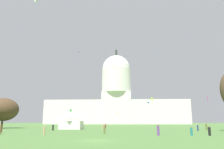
{
  "coord_description": "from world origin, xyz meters",
  "views": [
    {
      "loc": [
        3.52,
        -27.75,
        2.24
      ],
      "look_at": [
        -2.04,
        75.69,
        24.08
      ],
      "focal_mm": 35.93,
      "sensor_mm": 36.0,
      "label": 1
    }
  ],
  "objects_px": {
    "kite_green_low": "(71,110)",
    "kite_yellow_low": "(117,113)",
    "kite_lime_low": "(152,99)",
    "person_maroon_near_tree_east": "(105,126)",
    "kite_blue_low": "(148,103)",
    "kite_magenta_low": "(208,98)",
    "tree_west_mid": "(3,109)",
    "kite_turquoise_mid": "(136,98)",
    "event_tent": "(71,121)",
    "kite_orange_mid": "(96,98)",
    "person_maroon_edge_west": "(1,129)",
    "person_tan_front_right": "(103,126)",
    "person_olive_edge_east": "(0,130)",
    "kite_black_low": "(160,108)",
    "kite_cyan_high": "(155,53)",
    "person_navy_deep_crowd": "(198,128)",
    "kite_pink_mid": "(53,88)",
    "person_teal_mid_left": "(191,131)",
    "person_tan_aisle_center": "(44,131)",
    "person_olive_lawn_far_right": "(104,130)",
    "person_black_front_left": "(209,131)",
    "capitol_building": "(116,98)",
    "person_olive_near_tent": "(206,127)",
    "person_purple_front_center": "(158,131)",
    "kite_white_high": "(36,1)",
    "person_white_mid_right": "(198,126)",
    "person_black_mid_center": "(53,128)",
    "kite_gold_high": "(114,67)"
  },
  "relations": [
    {
      "from": "kite_green_low",
      "to": "kite_yellow_low",
      "type": "relative_size",
      "value": 1.24
    },
    {
      "from": "kite_white_high",
      "to": "tree_west_mid",
      "type": "bearing_deg",
      "value": -79.67
    },
    {
      "from": "person_navy_deep_crowd",
      "to": "person_olive_lawn_far_right",
      "type": "bearing_deg",
      "value": 16.22
    },
    {
      "from": "person_olive_near_tent",
      "to": "kite_blue_low",
      "type": "bearing_deg",
      "value": -5.37
    },
    {
      "from": "kite_cyan_high",
      "to": "kite_pink_mid",
      "type": "xyz_separation_m",
      "value": [
        -62.78,
        1.03,
        -21.18
      ]
    },
    {
      "from": "person_maroon_near_tree_east",
      "to": "kite_orange_mid",
      "type": "height_order",
      "value": "kite_orange_mid"
    },
    {
      "from": "person_black_mid_center",
      "to": "person_tan_front_right",
      "type": "bearing_deg",
      "value": -172.83
    },
    {
      "from": "person_black_front_left",
      "to": "kite_cyan_high",
      "type": "relative_size",
      "value": 0.55
    },
    {
      "from": "person_olive_edge_east",
      "to": "kite_pink_mid",
      "type": "xyz_separation_m",
      "value": [
        -21.22,
        94.03,
        21.39
      ]
    },
    {
      "from": "event_tent",
      "to": "kite_orange_mid",
      "type": "height_order",
      "value": "kite_orange_mid"
    },
    {
      "from": "kite_green_low",
      "to": "kite_lime_low",
      "type": "height_order",
      "value": "kite_lime_low"
    },
    {
      "from": "person_purple_front_center",
      "to": "person_maroon_near_tree_east",
      "type": "bearing_deg",
      "value": 176.36
    },
    {
      "from": "person_maroon_near_tree_east",
      "to": "kite_blue_low",
      "type": "xyz_separation_m",
      "value": [
        17.04,
        23.23,
        9.69
      ]
    },
    {
      "from": "person_maroon_near_tree_east",
      "to": "kite_cyan_high",
      "type": "relative_size",
      "value": 0.63
    },
    {
      "from": "person_maroon_edge_west",
      "to": "kite_magenta_low",
      "type": "xyz_separation_m",
      "value": [
        57.21,
        36.87,
        10.19
      ]
    },
    {
      "from": "person_maroon_near_tree_east",
      "to": "kite_white_high",
      "type": "xyz_separation_m",
      "value": [
        -25.49,
        -3.83,
        44.78
      ]
    },
    {
      "from": "event_tent",
      "to": "person_maroon_edge_west",
      "type": "distance_m",
      "value": 22.99
    },
    {
      "from": "person_navy_deep_crowd",
      "to": "kite_pink_mid",
      "type": "height_order",
      "value": "kite_pink_mid"
    },
    {
      "from": "tree_west_mid",
      "to": "person_black_front_left",
      "type": "distance_m",
      "value": 68.61
    },
    {
      "from": "person_white_mid_right",
      "to": "kite_magenta_low",
      "type": "relative_size",
      "value": 0.42
    },
    {
      "from": "person_olive_near_tent",
      "to": "kite_gold_high",
      "type": "distance_m",
      "value": 120.72
    },
    {
      "from": "person_navy_deep_crowd",
      "to": "kite_pink_mid",
      "type": "xyz_separation_m",
      "value": [
        -61.7,
        75.1,
        21.44
      ]
    },
    {
      "from": "kite_white_high",
      "to": "kite_black_low",
      "type": "bearing_deg",
      "value": 176.56
    },
    {
      "from": "person_olive_edge_east",
      "to": "kite_cyan_high",
      "type": "xyz_separation_m",
      "value": [
        41.56,
        93.0,
        42.57
      ]
    },
    {
      "from": "kite_blue_low",
      "to": "kite_magenta_low",
      "type": "bearing_deg",
      "value": -168.0
    },
    {
      "from": "kite_cyan_high",
      "to": "event_tent",
      "type": "bearing_deg",
      "value": -166.87
    },
    {
      "from": "person_tan_aisle_center",
      "to": "kite_orange_mid",
      "type": "bearing_deg",
      "value": 112.19
    },
    {
      "from": "kite_green_low",
      "to": "person_black_front_left",
      "type": "bearing_deg",
      "value": 160.15
    },
    {
      "from": "tree_west_mid",
      "to": "kite_cyan_high",
      "type": "relative_size",
      "value": 4.87
    },
    {
      "from": "tree_west_mid",
      "to": "kite_turquoise_mid",
      "type": "distance_m",
      "value": 109.8
    },
    {
      "from": "event_tent",
      "to": "person_maroon_near_tree_east",
      "type": "xyz_separation_m",
      "value": [
        9.6,
        8.72,
        -1.61
      ]
    },
    {
      "from": "person_tan_aisle_center",
      "to": "person_olive_lawn_far_right",
      "type": "relative_size",
      "value": 0.93
    },
    {
      "from": "kite_green_low",
      "to": "kite_turquoise_mid",
      "type": "relative_size",
      "value": 0.4
    },
    {
      "from": "kite_black_low",
      "to": "kite_cyan_high",
      "type": "bearing_deg",
      "value": 66.02
    },
    {
      "from": "person_black_front_left",
      "to": "person_tan_aisle_center",
      "type": "xyz_separation_m",
      "value": [
        -27.85,
        0.78,
        0.02
      ]
    },
    {
      "from": "capitol_building",
      "to": "person_navy_deep_crowd",
      "type": "relative_size",
      "value": 80.48
    },
    {
      "from": "person_maroon_near_tree_east",
      "to": "kite_green_low",
      "type": "distance_m",
      "value": 53.13
    },
    {
      "from": "person_teal_mid_left",
      "to": "person_olive_edge_east",
      "type": "bearing_deg",
      "value": -179.34
    },
    {
      "from": "kite_yellow_low",
      "to": "person_olive_edge_east",
      "type": "bearing_deg",
      "value": -102.82
    },
    {
      "from": "person_black_mid_center",
      "to": "kite_lime_low",
      "type": "distance_m",
      "value": 34.38
    },
    {
      "from": "kite_gold_high",
      "to": "person_olive_near_tent",
      "type": "bearing_deg",
      "value": 16.31
    },
    {
      "from": "event_tent",
      "to": "person_olive_near_tent",
      "type": "xyz_separation_m",
      "value": [
        37.67,
        -6.14,
        -1.62
      ]
    },
    {
      "from": "person_purple_front_center",
      "to": "person_olive_lawn_far_right",
      "type": "xyz_separation_m",
      "value": [
        -9.33,
        4.5,
        -0.03
      ]
    },
    {
      "from": "person_black_front_left",
      "to": "event_tent",
      "type": "bearing_deg",
      "value": -134.16
    },
    {
      "from": "person_teal_mid_left",
      "to": "kite_lime_low",
      "type": "relative_size",
      "value": 0.69
    },
    {
      "from": "person_tan_front_right",
      "to": "kite_blue_low",
      "type": "height_order",
      "value": "kite_blue_low"
    },
    {
      "from": "person_tan_front_right",
      "to": "kite_turquoise_mid",
      "type": "bearing_deg",
      "value": -128.99
    },
    {
      "from": "person_purple_front_center",
      "to": "kite_green_low",
      "type": "height_order",
      "value": "kite_green_low"
    },
    {
      "from": "person_navy_deep_crowd",
      "to": "kite_white_high",
      "type": "height_order",
      "value": "kite_white_high"
    },
    {
      "from": "person_navy_deep_crowd",
      "to": "kite_yellow_low",
      "type": "bearing_deg",
      "value": -98.63
    }
  ]
}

